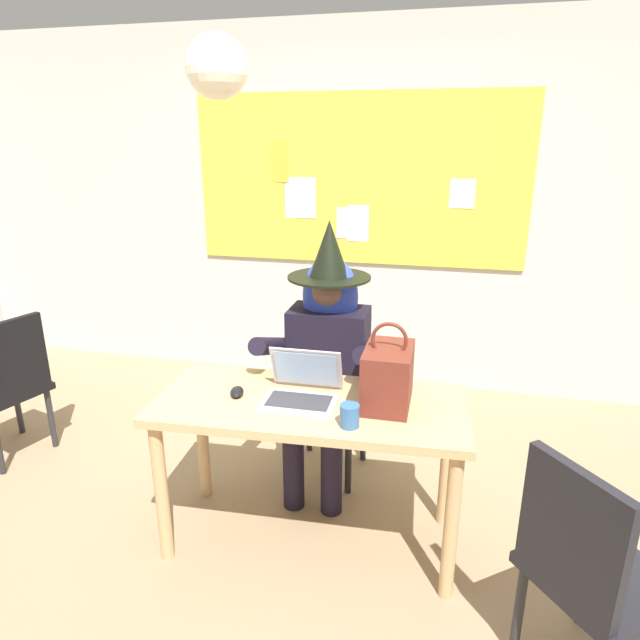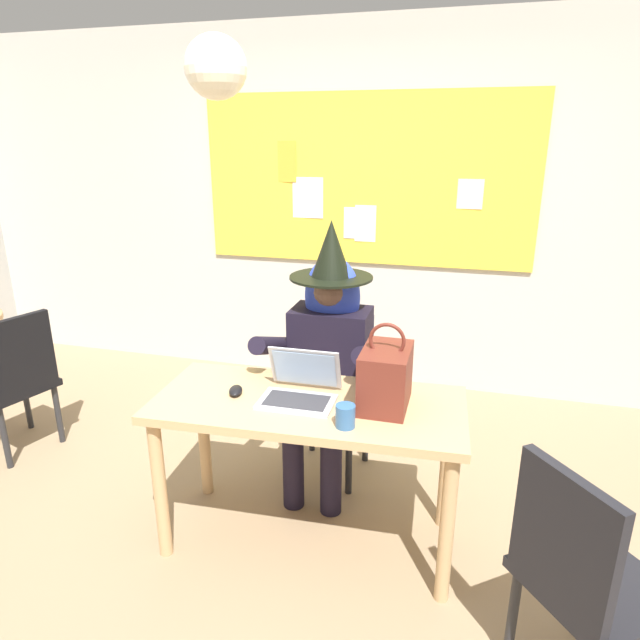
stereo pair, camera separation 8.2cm
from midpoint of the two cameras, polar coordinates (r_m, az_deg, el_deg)
ground_plane at (r=2.87m, az=-3.13°, el=-21.57°), size 24.00×24.00×0.00m
wall_back_bulletin at (r=4.14m, az=5.27°, el=11.20°), size 6.71×2.12×2.63m
desk_main at (r=2.50m, az=-0.27°, el=-10.54°), size 1.40×0.67×0.73m
chair_at_desk at (r=3.14m, az=2.23°, el=-6.73°), size 0.45×0.45×0.90m
person_costumed at (r=2.92m, az=1.63°, el=-2.57°), size 0.59×0.68×1.45m
laptop at (r=2.46m, az=-1.13°, el=-7.11°), size 0.33×0.29×0.21m
computer_mouse at (r=2.53m, az=-7.82°, el=-7.28°), size 0.09×0.12×0.03m
handbag at (r=2.38m, az=7.81°, el=-5.86°), size 0.20×0.30×0.38m
coffee_mug at (r=2.23m, az=3.71°, el=-9.93°), size 0.08×0.08×0.09m
chair_spare_by_window at (r=3.72m, az=-28.50°, el=-5.26°), size 0.52×0.52×0.88m
chair_extra_corner at (r=2.14m, az=26.58°, el=-22.53°), size 0.59×0.59×0.90m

